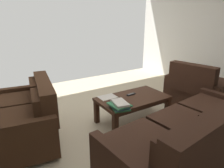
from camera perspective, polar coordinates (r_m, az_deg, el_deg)
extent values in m
cube|color=beige|center=(3.22, 1.72, -11.40)|extent=(5.55, 5.10, 0.01)
cylinder|color=black|center=(3.43, 23.13, -10.38)|extent=(0.05, 0.05, 0.06)
cube|color=#382116|center=(2.51, 21.09, -15.76)|extent=(1.96, 1.03, 0.36)
cube|color=#382116|center=(2.91, 27.88, -6.59)|extent=(0.65, 0.81, 0.10)
cube|color=#382116|center=(2.40, 21.33, -11.00)|extent=(0.65, 0.81, 0.10)
cube|color=#382116|center=(1.95, 11.13, -17.31)|extent=(0.65, 0.81, 0.10)
cube|color=#382116|center=(2.23, 27.96, -10.26)|extent=(0.57, 0.17, 0.34)
cube|color=#382116|center=(1.74, 18.68, -17.39)|extent=(0.57, 0.17, 0.34)
cylinder|color=black|center=(3.49, -18.68, -9.24)|extent=(0.06, 0.06, 0.06)
cylinder|color=black|center=(2.69, -16.40, -18.20)|extent=(0.06, 0.06, 0.06)
cube|color=#422819|center=(2.98, -25.34, -10.58)|extent=(1.02, 1.22, 0.37)
cube|color=#422819|center=(3.14, -26.27, -4.53)|extent=(0.83, 0.62, 0.10)
cube|color=#422819|center=(2.63, -26.50, -8.97)|extent=(0.83, 0.62, 0.10)
cube|color=#422819|center=(2.83, -18.82, -3.36)|extent=(0.34, 1.12, 0.44)
cube|color=#422819|center=(3.09, -21.38, -1.84)|extent=(0.19, 0.51, 0.30)
cube|color=#422819|center=(2.57, -20.61, -5.84)|extent=(0.19, 0.51, 0.30)
cube|color=#422819|center=(3.50, -25.46, -4.97)|extent=(0.87, 0.23, 0.53)
cube|color=#422819|center=(2.42, -25.63, -15.76)|extent=(0.87, 0.23, 0.53)
cube|color=#3D2316|center=(3.13, 6.06, -4.15)|extent=(1.11, 0.63, 0.04)
cube|color=#3D2316|center=(3.15, 6.03, -4.90)|extent=(1.02, 0.57, 0.05)
cube|color=#3D2316|center=(3.71, 9.58, -4.09)|extent=(0.07, 0.07, 0.38)
cube|color=#3D2316|center=(3.17, -4.46, -7.98)|extent=(0.07, 0.07, 0.38)
cube|color=#3D2316|center=(3.36, 15.69, -7.00)|extent=(0.07, 0.07, 0.38)
cube|color=#3D2316|center=(2.76, 0.94, -12.24)|extent=(0.07, 0.07, 0.38)
cylinder|color=black|center=(4.29, 28.79, -5.32)|extent=(0.06, 0.06, 0.06)
cylinder|color=black|center=(4.49, 21.50, -3.27)|extent=(0.06, 0.06, 0.06)
cylinder|color=black|center=(3.68, 25.16, -8.65)|extent=(0.06, 0.06, 0.06)
cylinder|color=black|center=(3.90, 16.91, -6.04)|extent=(0.06, 0.06, 0.06)
cube|color=#382116|center=(3.99, 23.55, -2.74)|extent=(0.95, 0.91, 0.39)
cube|color=#382116|center=(3.94, 24.13, 0.67)|extent=(0.85, 0.84, 0.10)
cube|color=#382116|center=(3.57, 22.03, 1.55)|extent=(0.32, 0.79, 0.48)
cube|color=#382116|center=(3.66, 22.77, 1.88)|extent=(0.25, 0.70, 0.34)
cube|color=#382116|center=(3.84, 29.56, -3.38)|extent=(0.83, 0.25, 0.55)
cube|color=#382116|center=(4.14, 18.24, -0.31)|extent=(0.83, 0.25, 0.55)
cube|color=#337F51|center=(2.74, 2.33, -6.88)|extent=(0.27, 0.30, 0.02)
cube|color=#385693|center=(2.73, 2.02, -6.44)|extent=(0.21, 0.25, 0.03)
cube|color=#337F51|center=(2.72, 2.14, -5.96)|extent=(0.25, 0.29, 0.02)
cube|color=silver|center=(2.71, 2.31, -5.44)|extent=(0.22, 0.30, 0.03)
cube|color=black|center=(3.20, 5.51, -3.00)|extent=(0.16, 0.06, 0.02)
cube|color=#59595B|center=(3.20, 5.51, -2.82)|extent=(0.11, 0.04, 0.00)
cube|color=silver|center=(3.10, -1.30, -3.77)|extent=(0.27, 0.21, 0.01)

